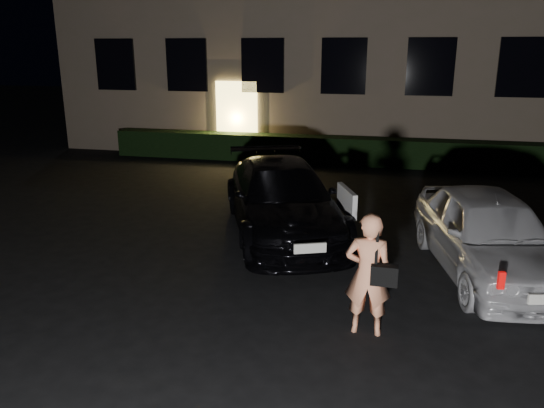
# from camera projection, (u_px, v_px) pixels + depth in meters

# --- Properties ---
(ground) EXTENTS (80.00, 80.00, 0.00)m
(ground) POSITION_uv_depth(u_px,v_px,m) (258.00, 324.00, 7.10)
(ground) COLOR black
(ground) RESTS_ON ground
(hedge) EXTENTS (15.00, 0.70, 0.85)m
(hedge) POSITION_uv_depth(u_px,v_px,m) (339.00, 150.00, 16.80)
(hedge) COLOR black
(hedge) RESTS_ON ground
(sedan) EXTENTS (3.58, 5.17, 1.39)m
(sedan) POSITION_uv_depth(u_px,v_px,m) (282.00, 199.00, 10.44)
(sedan) COLOR black
(sedan) RESTS_ON ground
(hatch) EXTENTS (2.43, 4.29, 1.38)m
(hatch) POSITION_uv_depth(u_px,v_px,m) (489.00, 234.00, 8.50)
(hatch) COLOR silver
(hatch) RESTS_ON ground
(man) EXTENTS (0.66, 0.40, 1.62)m
(man) POSITION_uv_depth(u_px,v_px,m) (369.00, 274.00, 6.67)
(man) COLOR #F6986C
(man) RESTS_ON ground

